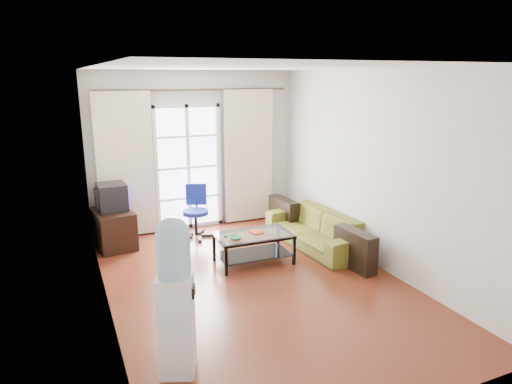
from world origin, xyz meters
TOP-DOWN VIEW (x-y plane):
  - floor at (0.00, 0.00)m, footprint 5.20×5.20m
  - ceiling at (0.00, 0.00)m, footprint 5.20×5.20m
  - wall_back at (0.00, 2.60)m, footprint 3.60×0.02m
  - wall_front at (0.00, -2.60)m, footprint 3.60×0.02m
  - wall_left at (-1.80, 0.00)m, footprint 0.02×5.20m
  - wall_right at (1.80, 0.00)m, footprint 0.02×5.20m
  - french_door at (-0.15, 2.54)m, footprint 1.16×0.06m
  - curtain_rod at (0.00, 2.50)m, footprint 3.30×0.04m
  - curtain_left at (-1.20, 2.48)m, footprint 0.90×0.07m
  - curtain_right at (0.95, 2.48)m, footprint 0.90×0.07m
  - radiator at (0.80, 2.50)m, footprint 0.64×0.12m
  - sofa at (1.39, 0.85)m, footprint 1.99×1.02m
  - coffee_table at (0.25, 0.63)m, footprint 1.09×0.65m
  - bowl at (-0.07, 0.53)m, footprint 0.32×0.32m
  - book at (0.23, 0.67)m, footprint 0.24×0.27m
  - remote at (-0.10, 0.70)m, footprint 0.15×0.09m
  - tv_stand at (-1.50, 2.09)m, footprint 0.64×0.87m
  - crt_tv at (-1.50, 2.14)m, footprint 0.48×0.47m
  - task_chair at (-0.19, 2.02)m, footprint 0.77×0.77m
  - water_cooler at (-1.36, -1.38)m, footprint 0.39×0.39m

SIDE VIEW (x-z plane):
  - floor at x=0.00m, z-range 0.00..0.00m
  - task_chair at x=-0.19m, z-range -0.18..0.69m
  - sofa at x=1.39m, z-range 0.00..0.55m
  - coffee_table at x=0.25m, z-range 0.06..0.50m
  - tv_stand at x=-1.50m, z-range 0.00..0.59m
  - radiator at x=0.80m, z-range 0.01..0.65m
  - remote at x=-0.10m, z-range 0.43..0.45m
  - book at x=0.23m, z-range 0.43..0.45m
  - bowl at x=-0.07m, z-range 0.43..0.48m
  - water_cooler at x=-1.36m, z-range 0.03..1.50m
  - crt_tv at x=-1.50m, z-range 0.59..1.00m
  - french_door at x=-0.15m, z-range 0.00..2.15m
  - curtain_left at x=-1.20m, z-range 0.02..2.38m
  - curtain_right at x=0.95m, z-range 0.02..2.38m
  - wall_back at x=0.00m, z-range 0.00..2.70m
  - wall_front at x=0.00m, z-range 0.00..2.70m
  - wall_left at x=-1.80m, z-range 0.00..2.70m
  - wall_right at x=1.80m, z-range 0.00..2.70m
  - curtain_rod at x=0.00m, z-range 2.36..2.40m
  - ceiling at x=0.00m, z-range 2.70..2.70m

